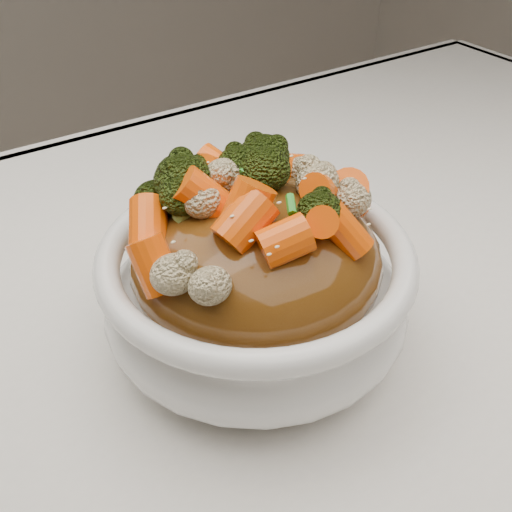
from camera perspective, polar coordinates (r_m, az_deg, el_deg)
tablecloth at (r=0.47m, az=5.93°, el=-7.87°), size 1.20×0.80×0.04m
bowl at (r=0.41m, az=0.00°, el=-3.48°), size 0.26×0.26×0.08m
sauce_base at (r=0.40m, az=0.00°, el=-0.34°), size 0.21×0.21×0.09m
carrots at (r=0.36m, az=0.00°, el=7.26°), size 0.21×0.21×0.05m
broccoli at (r=0.36m, az=0.00°, el=7.13°), size 0.21×0.21×0.04m
cauliflower at (r=0.36m, az=0.00°, el=6.86°), size 0.21×0.21×0.03m
scallions at (r=0.36m, az=-0.00°, el=7.39°), size 0.16×0.16×0.02m
sesame_seeds at (r=0.36m, az=0.00°, el=7.39°), size 0.19×0.19×0.01m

